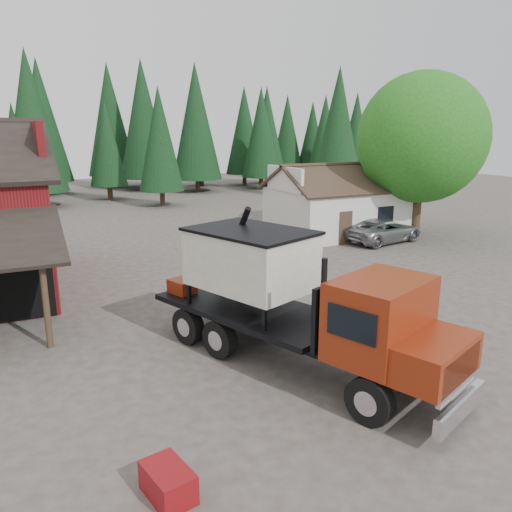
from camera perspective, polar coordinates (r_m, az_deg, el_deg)
name	(u,v)px	position (r m, az deg, el deg)	size (l,w,h in m)	color
ground	(239,340)	(16.61, -1.98, -9.52)	(120.00, 120.00, 0.00)	#463D37
farmhouse	(337,208)	(33.41, 9.27, 5.40)	(8.60, 6.42, 4.65)	silver
deciduous_tree	(422,143)	(33.30, 18.44, 12.18)	(8.00, 8.00, 10.20)	#382619
conifer_backdrop	(76,195)	(56.62, -19.86, 6.61)	(76.00, 16.00, 16.00)	black
near_pine_b	(160,139)	(45.56, -10.95, 12.98)	(3.96, 3.96, 10.40)	#382619
near_pine_c	(338,127)	(48.85, 9.35, 14.29)	(4.84, 4.84, 12.40)	#382619
near_pine_d	(31,121)	(47.94, -24.32, 13.86)	(5.28, 5.28, 13.40)	#382619
feed_truck	(293,298)	(14.24, 4.30, -4.77)	(5.84, 10.06, 4.41)	black
silver_car	(384,230)	(31.47, 14.37, 2.86)	(2.40, 5.21, 1.45)	#929599
equip_box	(168,482)	(10.35, -10.03, -24.13)	(0.70, 1.10, 0.60)	maroon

